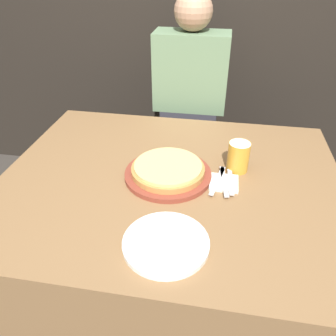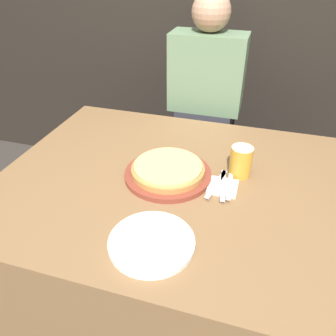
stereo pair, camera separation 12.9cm
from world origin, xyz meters
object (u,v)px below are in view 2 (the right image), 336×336
Objects in this scene: beer_glass at (241,160)px; dinner_knife at (223,185)px; pizza_on_board at (168,171)px; fork at (216,184)px; spoon at (230,186)px; dinner_plate at (152,242)px; diner_person at (204,117)px.

beer_glass reaches higher than dinner_knife.
dinner_knife is (-0.05, -0.11, -0.05)m from beer_glass.
beer_glass is at bearing 19.43° from pizza_on_board.
beer_glass is 0.63× the size of fork.
fork is at bearing 180.00° from dinner_knife.
beer_glass is 0.74× the size of spoon.
pizza_on_board is at bearing 98.75° from dinner_plate.
fork is 0.02m from dinner_knife.
dinner_plate is at bearing -118.82° from spoon.
pizza_on_board is 0.29m from beer_glass.
dinner_knife is at bearing -73.87° from diner_person.
dinner_plate reaches higher than spoon.
dinner_plate reaches higher than dinner_knife.
dinner_knife is at bearing -113.94° from beer_glass.
dinner_plate is 0.38m from fork.
diner_person reaches higher than fork.
diner_person is at bearing 107.84° from spoon.
dinner_knife is 0.80m from diner_person.
beer_glass is 0.63× the size of dinner_knife.
fork is 0.15× the size of diner_person.
pizza_on_board is 2.06× the size of spoon.
spoon is at bearing -72.16° from diner_person.
dinner_plate is at bearing -81.25° from pizza_on_board.
dinner_plate is 0.20× the size of diner_person.
dinner_plate is 0.39m from dinner_knife.
beer_glass is 0.13m from spoon.
spoon is at bearing -0.00° from dinner_knife.
beer_glass is at bearing 64.82° from dinner_plate.
beer_glass reaches higher than fork.
pizza_on_board is 0.25m from spoon.
diner_person reaches higher than dinner_plate.
pizza_on_board is at bearing 176.56° from spoon.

